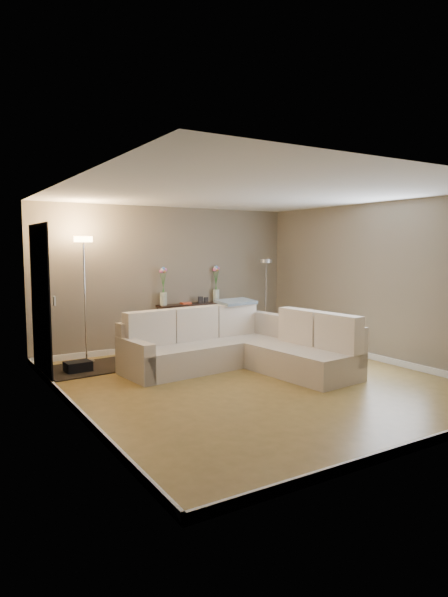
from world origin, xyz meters
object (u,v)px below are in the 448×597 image
console_table (187,323)px  floor_lamp_unlit (266,284)px  sectional_sofa (238,347)px  floor_lamp_lit (84,274)px

console_table → floor_lamp_unlit: 1.77m
sectional_sofa → console_table: size_ratio=2.11×
sectional_sofa → floor_lamp_unlit: 2.46m
sectional_sofa → floor_lamp_lit: 2.71m
floor_lamp_lit → floor_lamp_unlit: (3.59, -0.00, -0.29)m
console_table → floor_lamp_lit: floor_lamp_lit is taller
sectional_sofa → floor_lamp_unlit: floor_lamp_unlit is taller
floor_lamp_unlit → sectional_sofa: bearing=-136.7°
floor_lamp_unlit → floor_lamp_lit: bearing=180.0°
sectional_sofa → floor_lamp_unlit: size_ratio=1.75×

